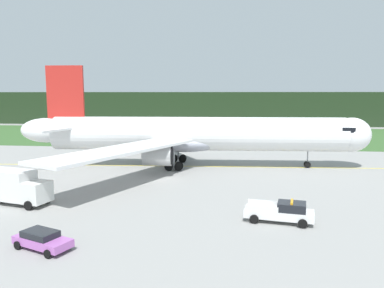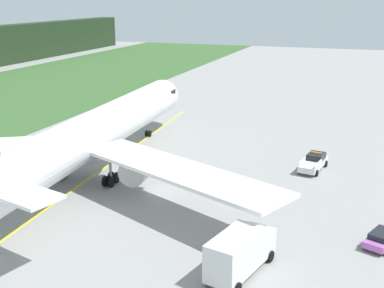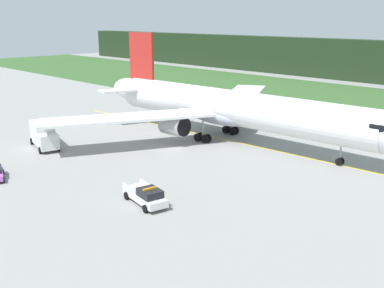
% 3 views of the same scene
% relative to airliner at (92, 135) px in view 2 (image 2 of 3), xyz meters
% --- Properties ---
extents(ground, '(320.00, 320.00, 0.00)m').
position_rel_airliner_xyz_m(ground, '(-2.22, -8.93, -4.78)').
color(ground, gray).
extents(taxiway_centerline_main, '(68.51, 4.04, 0.01)m').
position_rel_airliner_xyz_m(taxiway_centerline_main, '(0.88, 0.05, -4.78)').
color(taxiway_centerline_main, yellow).
rests_on(taxiway_centerline_main, ground).
extents(airliner, '(52.21, 48.17, 14.97)m').
position_rel_airliner_xyz_m(airliner, '(0.00, 0.00, 0.00)').
color(airliner, white).
rests_on(airliner, ground).
extents(ops_pickup_truck, '(6.00, 3.04, 1.94)m').
position_rel_airliner_xyz_m(ops_pickup_truck, '(10.48, -23.71, -3.88)').
color(ops_pickup_truck, silver).
rests_on(ops_pickup_truck, ground).
extents(catering_truck, '(7.49, 4.10, 3.52)m').
position_rel_airliner_xyz_m(catering_truck, '(-15.11, -21.21, -2.99)').
color(catering_truck, silver).
rests_on(catering_truck, ground).
extents(staff_car, '(4.66, 3.23, 1.30)m').
position_rel_airliner_xyz_m(staff_car, '(-6.89, -31.28, -4.08)').
color(staff_car, '#AC5DB2').
rests_on(staff_car, ground).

